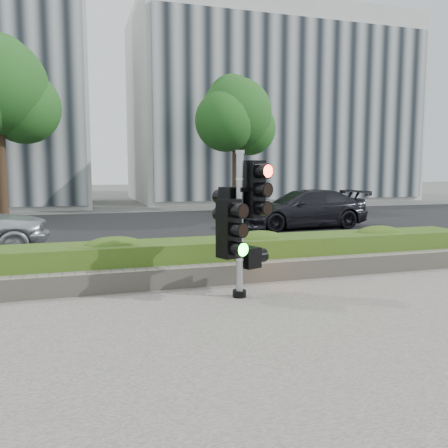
% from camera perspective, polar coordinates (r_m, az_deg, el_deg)
% --- Properties ---
extents(ground, '(120.00, 120.00, 0.00)m').
position_cam_1_polar(ground, '(6.42, 0.01, -11.61)').
color(ground, '#51514C').
rests_on(ground, ground).
extents(sidewalk, '(16.00, 11.00, 0.03)m').
position_cam_1_polar(sidewalk, '(4.28, 10.91, -21.21)').
color(sidewalk, '#9E9389').
rests_on(sidewalk, ground).
extents(road, '(60.00, 13.00, 0.02)m').
position_cam_1_polar(road, '(16.04, -10.83, -0.70)').
color(road, black).
rests_on(road, ground).
extents(curb, '(60.00, 0.25, 0.12)m').
position_cam_1_polar(curb, '(9.35, -5.85, -5.46)').
color(curb, gray).
rests_on(curb, ground).
extents(stone_wall, '(12.00, 0.32, 0.34)m').
position_cam_1_polar(stone_wall, '(8.13, -4.06, -6.26)').
color(stone_wall, gray).
rests_on(stone_wall, sidewalk).
extents(hedge, '(12.00, 1.00, 0.68)m').
position_cam_1_polar(hedge, '(8.72, -5.07, -4.26)').
color(hedge, olive).
rests_on(hedge, sidewalk).
extents(building_right, '(18.00, 10.00, 12.00)m').
position_cam_1_polar(building_right, '(33.62, 5.18, 13.35)').
color(building_right, '#B7B7B2').
rests_on(building_right, ground).
extents(tree_right, '(4.10, 3.58, 6.53)m').
position_cam_1_polar(tree_right, '(22.72, 1.40, 12.81)').
color(tree_right, black).
rests_on(tree_right, ground).
extents(traffic_signal, '(0.82, 0.73, 2.26)m').
position_cam_1_polar(traffic_signal, '(7.28, 1.90, 0.87)').
color(traffic_signal, black).
rests_on(traffic_signal, sidewalk).
extents(car_dark, '(4.56, 1.99, 1.30)m').
position_cam_1_polar(car_dark, '(16.40, 9.45, 1.81)').
color(car_dark, black).
rests_on(car_dark, road).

